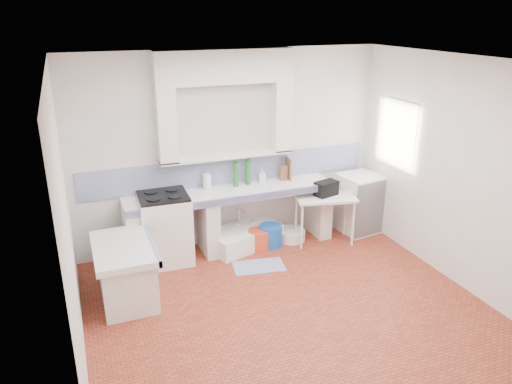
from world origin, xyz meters
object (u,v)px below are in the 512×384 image
object	(u,v)px
side_table	(324,219)
sink	(244,238)
stove	(165,229)
fridge	(359,203)

from	to	relation	value
side_table	sink	bearing A→B (deg)	179.10
sink	side_table	bearing A→B (deg)	-32.00
stove	side_table	distance (m)	2.33
side_table	fridge	xyz separation A→B (m)	(0.71, 0.17, 0.09)
stove	fridge	bearing A→B (deg)	0.36
sink	stove	bearing A→B (deg)	162.94
stove	sink	bearing A→B (deg)	3.27
sink	side_table	distance (m)	1.23
stove	fridge	size ratio (longest dim) A/B	1.04
stove	side_table	world-z (taller)	stove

